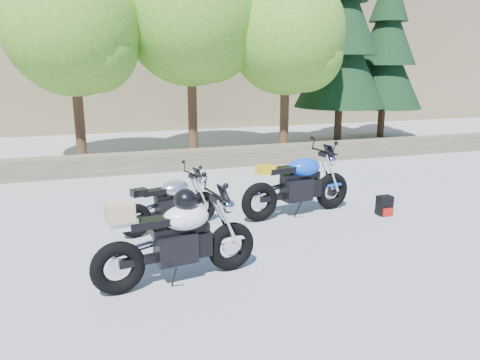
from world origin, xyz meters
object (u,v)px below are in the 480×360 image
object	(u,v)px
white_bike	(176,238)
backpack	(385,206)
silver_bike	(171,204)
blue_bike	(298,185)

from	to	relation	value
white_bike	backpack	distance (m)	4.45
silver_bike	blue_bike	xyz separation A→B (m)	(2.37, 0.08, 0.12)
blue_bike	backpack	xyz separation A→B (m)	(1.52, -0.52, -0.39)
white_bike	blue_bike	xyz separation A→B (m)	(2.64, 2.05, -0.03)
white_bike	backpack	world-z (taller)	white_bike
backpack	blue_bike	bearing A→B (deg)	159.41
blue_bike	backpack	size ratio (longest dim) A/B	6.37
silver_bike	blue_bike	distance (m)	2.38
white_bike	blue_bike	distance (m)	3.34
silver_bike	backpack	bearing A→B (deg)	-24.97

